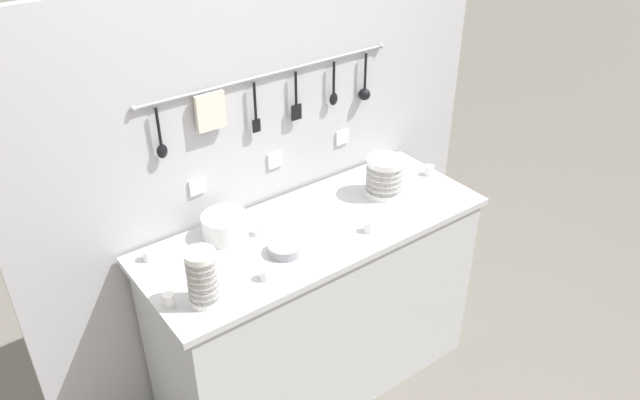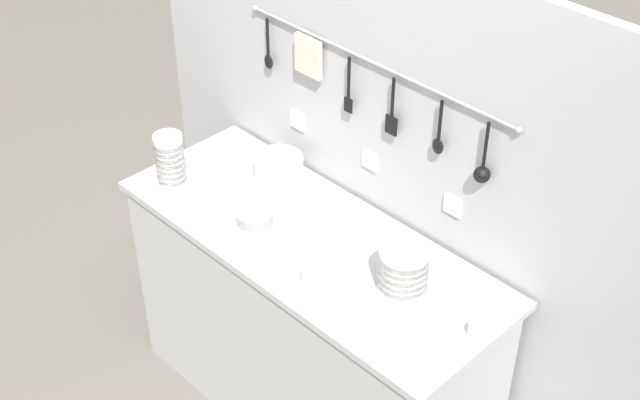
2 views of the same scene
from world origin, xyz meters
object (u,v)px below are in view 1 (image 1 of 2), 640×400
(bowl_stack_wide_centre, at_px, (202,278))
(bowl_stack_tall_left, at_px, (384,176))
(cup_beside_plates, at_px, (265,274))
(cup_centre, at_px, (369,227))
(plate_stack, at_px, (225,226))
(cup_front_right, at_px, (259,230))
(steel_mixing_bowl, at_px, (285,249))
(cup_by_caddy, at_px, (169,299))
(cup_edge_far, at_px, (148,255))
(cup_front_left, at_px, (429,170))

(bowl_stack_wide_centre, xyz_separation_m, bowl_stack_tall_left, (1.02, 0.18, -0.02))
(cup_beside_plates, distance_m, cup_centre, 0.52)
(bowl_stack_wide_centre, bearing_deg, plate_stack, 50.21)
(bowl_stack_wide_centre, xyz_separation_m, cup_front_right, (0.38, 0.25, -0.09))
(bowl_stack_tall_left, height_order, steel_mixing_bowl, bowl_stack_tall_left)
(cup_by_caddy, xyz_separation_m, cup_front_right, (0.49, 0.18, 0.00))
(cup_centre, bearing_deg, cup_front_right, 146.17)
(cup_front_right, height_order, cup_edge_far, same)
(bowl_stack_wide_centre, height_order, cup_by_caddy, bowl_stack_wide_centre)
(plate_stack, relative_size, steel_mixing_bowl, 1.41)
(steel_mixing_bowl, bearing_deg, cup_by_caddy, -179.00)
(cup_centre, bearing_deg, bowl_stack_wide_centre, 179.01)
(bowl_stack_tall_left, bearing_deg, steel_mixing_bowl, -170.33)
(steel_mixing_bowl, xyz_separation_m, cup_by_caddy, (-0.51, -0.01, 0.00))
(plate_stack, height_order, cup_by_caddy, plate_stack)
(cup_edge_far, relative_size, cup_centre, 1.00)
(cup_by_caddy, height_order, cup_edge_far, same)
(cup_beside_plates, bearing_deg, steel_mixing_bowl, 31.58)
(cup_front_left, xyz_separation_m, cup_edge_far, (-1.39, 0.18, 0.00))
(cup_beside_plates, bearing_deg, cup_front_right, 62.48)
(bowl_stack_tall_left, relative_size, plate_stack, 0.96)
(bowl_stack_wide_centre, height_order, cup_edge_far, bowl_stack_wide_centre)
(bowl_stack_wide_centre, bearing_deg, bowl_stack_tall_left, 10.00)
(bowl_stack_tall_left, bearing_deg, cup_by_caddy, -174.19)
(cup_front_right, bearing_deg, cup_front_left, -3.81)
(cup_by_caddy, distance_m, cup_centre, 0.88)
(bowl_stack_wide_centre, bearing_deg, cup_front_left, 7.85)
(bowl_stack_wide_centre, distance_m, plate_stack, 0.42)
(cup_front_right, bearing_deg, cup_centre, -33.83)
(cup_by_caddy, distance_m, cup_front_right, 0.53)
(bowl_stack_tall_left, relative_size, cup_edge_far, 3.94)
(bowl_stack_wide_centre, relative_size, steel_mixing_bowl, 1.65)
(bowl_stack_tall_left, distance_m, cup_by_caddy, 1.14)
(plate_stack, bearing_deg, steel_mixing_bowl, -61.43)
(cup_by_caddy, relative_size, cup_front_right, 1.00)
(plate_stack, distance_m, cup_edge_far, 0.33)
(bowl_stack_tall_left, xyz_separation_m, cup_by_caddy, (-1.13, -0.12, -0.07))
(plate_stack, relative_size, cup_front_left, 4.09)
(cup_edge_far, bearing_deg, cup_front_right, -14.43)
(bowl_stack_wide_centre, relative_size, cup_front_right, 4.80)
(cup_edge_far, bearing_deg, cup_front_left, -7.29)
(bowl_stack_tall_left, distance_m, cup_edge_far, 1.10)
(steel_mixing_bowl, distance_m, cup_front_right, 0.17)
(plate_stack, bearing_deg, bowl_stack_wide_centre, -129.79)
(bowl_stack_tall_left, xyz_separation_m, plate_stack, (-0.76, 0.14, -0.04))
(bowl_stack_wide_centre, xyz_separation_m, plate_stack, (0.27, 0.32, -0.06))
(steel_mixing_bowl, relative_size, cup_by_caddy, 2.91)
(bowl_stack_wide_centre, xyz_separation_m, cup_centre, (0.77, -0.01, -0.09))
(cup_by_caddy, bearing_deg, bowl_stack_tall_left, 5.81)
(cup_by_caddy, height_order, cup_front_right, same)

